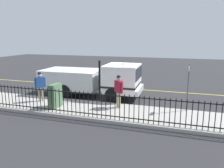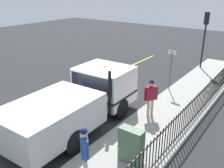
% 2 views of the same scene
% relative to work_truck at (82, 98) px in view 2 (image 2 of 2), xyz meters
% --- Properties ---
extents(ground_plane, '(59.21, 59.21, 0.00)m').
position_rel_work_truck_xyz_m(ground_plane, '(-0.12, 0.45, -1.25)').
color(ground_plane, '#2B2B2D').
rests_on(ground_plane, ground).
extents(sidewalk_slab, '(2.78, 26.91, 0.16)m').
position_rel_work_truck_xyz_m(sidewalk_slab, '(2.92, 0.45, -1.17)').
color(sidewalk_slab, '#A3A099').
rests_on(sidewalk_slab, ground).
extents(lane_marking, '(0.12, 24.22, 0.01)m').
position_rel_work_truck_xyz_m(lane_marking, '(-2.90, 0.45, -1.24)').
color(lane_marking, yellow).
rests_on(lane_marking, ground).
extents(work_truck, '(2.71, 6.81, 2.56)m').
position_rel_work_truck_xyz_m(work_truck, '(0.00, 0.00, 0.00)').
color(work_truck, white).
rests_on(work_truck, ground).
extents(worker_standing, '(0.50, 0.54, 1.80)m').
position_rel_work_truck_xyz_m(worker_standing, '(2.27, 2.12, 0.02)').
color(worker_standing, maroon).
rests_on(worker_standing, sidewalk_slab).
extents(pedestrian_distant, '(0.52, 0.51, 1.78)m').
position_rel_work_truck_xyz_m(pedestrian_distant, '(2.52, -2.64, 0.00)').
color(pedestrian_distant, '#264C99').
rests_on(pedestrian_distant, sidewalk_slab).
extents(iron_fence, '(0.04, 22.91, 1.25)m').
position_rel_work_truck_xyz_m(iron_fence, '(4.07, 0.45, -0.45)').
color(iron_fence, black).
rests_on(iron_fence, sidewalk_slab).
extents(traffic_light_near, '(0.31, 0.23, 4.01)m').
position_rel_work_truck_xyz_m(traffic_light_near, '(1.79, 11.05, 1.76)').
color(traffic_light_near, black).
rests_on(traffic_light_near, sidewalk_slab).
extents(utility_cabinet, '(0.85, 0.37, 1.30)m').
position_rel_work_truck_xyz_m(utility_cabinet, '(3.28, -1.17, -0.44)').
color(utility_cabinet, '#4C6B4C').
rests_on(utility_cabinet, sidewalk_slab).
extents(traffic_cone, '(0.52, 0.52, 0.74)m').
position_rel_work_truck_xyz_m(traffic_cone, '(-1.93, -2.81, -0.88)').
color(traffic_cone, orange).
rests_on(traffic_cone, ground).
extents(street_sign, '(0.50, 0.07, 2.43)m').
position_rel_work_truck_xyz_m(street_sign, '(1.66, 5.66, 0.42)').
color(street_sign, '#4C4C4C').
rests_on(street_sign, sidewalk_slab).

